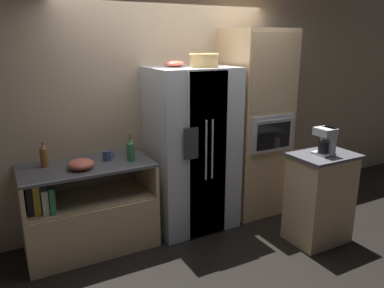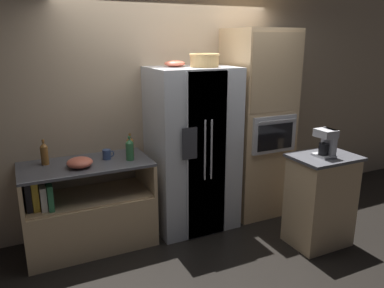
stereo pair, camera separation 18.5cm
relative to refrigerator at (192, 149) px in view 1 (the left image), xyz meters
name	(u,v)px [view 1 (the left image)]	position (x,y,z in m)	size (l,w,h in m)	color
ground_plane	(188,227)	(-0.10, -0.07, -0.92)	(20.00, 20.00, 0.00)	black
wall_back	(169,103)	(-0.10, 0.39, 0.48)	(12.00, 0.06, 2.80)	tan
counter_left	(89,218)	(-1.20, 0.03, -0.58)	(1.29, 0.66, 0.92)	tan
refrigerator	(192,149)	(0.00, 0.00, 0.00)	(0.92, 0.75, 1.84)	silver
wall_oven	(254,123)	(0.88, 0.02, 0.21)	(0.71, 0.74, 2.24)	tan
island_counter	(320,198)	(1.02, -0.98, -0.42)	(0.66, 0.49, 0.98)	tan
wicker_basket	(204,60)	(0.11, -0.06, 0.99)	(0.32, 0.32, 0.14)	tan
fruit_bowl	(174,64)	(-0.17, 0.09, 0.95)	(0.22, 0.22, 0.07)	#DB664C
bottle_tall	(130,147)	(-0.70, 0.07, 0.11)	(0.07, 0.07, 0.25)	brown
bottle_short	(44,155)	(-1.55, 0.16, 0.11)	(0.07, 0.07, 0.26)	brown
bottle_wide	(131,150)	(-0.75, -0.06, 0.11)	(0.08, 0.08, 0.25)	#33723F
mug	(107,156)	(-0.95, 0.07, 0.05)	(0.12, 0.09, 0.10)	#384C7A
mixing_bowl	(81,164)	(-1.25, -0.07, 0.05)	(0.25, 0.25, 0.10)	#DB664C
coffee_maker	(326,140)	(1.00, -1.00, 0.22)	(0.16, 0.19, 0.28)	#B2B2B7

